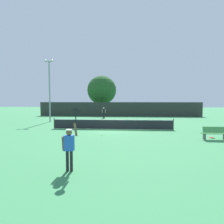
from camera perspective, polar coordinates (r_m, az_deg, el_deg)
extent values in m
plane|color=#387F4C|center=(18.46, 0.09, -5.22)|extent=(120.00, 120.00, 0.00)
cube|color=#232328|center=(18.40, 0.09, -3.76)|extent=(11.59, 0.03, 0.91)
cube|color=white|center=(18.34, 0.09, -2.35)|extent=(11.59, 0.04, 0.06)
cylinder|color=#333338|center=(19.70, -17.00, -3.26)|extent=(0.08, 0.08, 1.07)
cylinder|color=#333338|center=(18.86, 17.97, -3.57)|extent=(0.08, 0.08, 1.07)
cube|color=#2D332D|center=(33.42, 2.08, 0.84)|extent=(28.61, 0.12, 2.49)
cube|color=blue|center=(7.72, -12.79, -9.07)|extent=(0.38, 0.22, 0.61)
sphere|color=brown|center=(7.64, -12.83, -6.02)|extent=(0.23, 0.23, 0.23)
cylinder|color=white|center=(7.62, -12.84, -5.28)|extent=(0.25, 0.25, 0.04)
cylinder|color=black|center=(7.93, -13.29, -14.13)|extent=(0.12, 0.12, 0.83)
cylinder|color=black|center=(7.88, -12.14, -14.22)|extent=(0.12, 0.12, 0.83)
cylinder|color=brown|center=(7.80, -14.49, -9.20)|extent=(0.09, 0.18, 0.58)
cylinder|color=brown|center=(7.64, -10.92, -5.24)|extent=(0.09, 0.32, 0.56)
cylinder|color=black|center=(7.65, -10.84, -2.22)|extent=(0.04, 0.11, 0.28)
ellipsoid|color=black|center=(7.68, -10.74, -0.02)|extent=(0.30, 0.13, 0.36)
cube|color=black|center=(29.81, -2.50, 0.36)|extent=(0.38, 0.22, 0.63)
sphere|color=beige|center=(29.79, -2.51, 1.18)|extent=(0.24, 0.24, 0.24)
cylinder|color=white|center=(29.78, -2.51, 1.38)|extent=(0.25, 0.25, 0.04)
cylinder|color=black|center=(29.87, -2.65, -1.06)|extent=(0.12, 0.12, 0.85)
cylinder|color=black|center=(29.85, -2.35, -1.06)|extent=(0.12, 0.12, 0.85)
cylinder|color=beige|center=(29.84, -2.96, 0.30)|extent=(0.09, 0.18, 0.60)
cylinder|color=beige|center=(29.78, -2.05, 0.30)|extent=(0.09, 0.16, 0.60)
sphere|color=#CCE033|center=(15.15, -3.14, -7.03)|extent=(0.07, 0.07, 0.07)
cylinder|color=black|center=(15.92, 28.13, -6.98)|extent=(0.28, 0.04, 0.04)
ellipsoid|color=red|center=(16.20, 27.67, -6.78)|extent=(0.28, 0.36, 0.04)
cube|color=#478C4C|center=(15.43, 28.49, -5.69)|extent=(1.80, 0.40, 0.06)
cube|color=#478C4C|center=(15.23, 28.80, -4.75)|extent=(1.80, 0.12, 0.44)
cube|color=#4C4C51|center=(15.20, 26.04, -6.62)|extent=(0.08, 0.36, 0.45)
cylinder|color=gray|center=(25.98, -18.27, 5.70)|extent=(0.18, 0.18, 7.75)
cube|color=gray|center=(26.44, -18.44, 14.23)|extent=(1.10, 0.10, 0.10)
sphere|color=#F2EDCC|center=(26.64, -19.36, 14.42)|extent=(0.28, 0.28, 0.28)
sphere|color=#F2EDCC|center=(26.30, -17.51, 14.60)|extent=(0.28, 0.28, 0.28)
cylinder|color=brown|center=(39.04, -3.08, 1.36)|extent=(0.56, 0.56, 2.69)
sphere|color=#235123|center=(39.07, -3.10, 6.58)|extent=(5.91, 5.91, 5.91)
cube|color=white|center=(41.14, -8.43, 0.40)|extent=(2.15, 4.31, 0.90)
cube|color=#2D333D|center=(40.81, -8.53, 1.46)|extent=(1.83, 2.30, 0.64)
cylinder|color=black|center=(42.71, -9.12, 0.11)|extent=(0.22, 0.60, 0.60)
cylinder|color=black|center=(42.34, -6.88, 0.10)|extent=(0.22, 0.60, 0.60)
cylinder|color=black|center=(40.00, -10.06, -0.13)|extent=(0.22, 0.60, 0.60)
cylinder|color=black|center=(39.60, -7.68, -0.14)|extent=(0.22, 0.60, 0.60)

